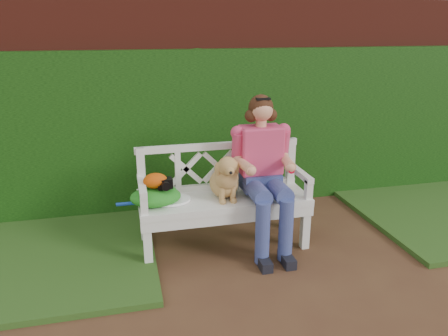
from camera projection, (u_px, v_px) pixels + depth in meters
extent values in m
plane|color=#45281A|center=(301.00, 280.00, 3.47)|extent=(60.00, 60.00, 0.00)
cube|color=#5F2015|center=(239.00, 103.00, 4.88)|extent=(10.00, 0.30, 2.20)
cube|color=#235A14|center=(244.00, 129.00, 4.76)|extent=(10.00, 0.18, 1.70)
cube|color=#244D16|center=(0.00, 257.00, 3.76)|extent=(2.60, 2.00, 0.05)
cube|color=black|center=(165.00, 183.00, 3.66)|extent=(0.13, 0.10, 0.08)
ellipsoid|color=#BB4307|center=(155.00, 181.00, 3.65)|extent=(0.22, 0.18, 0.13)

